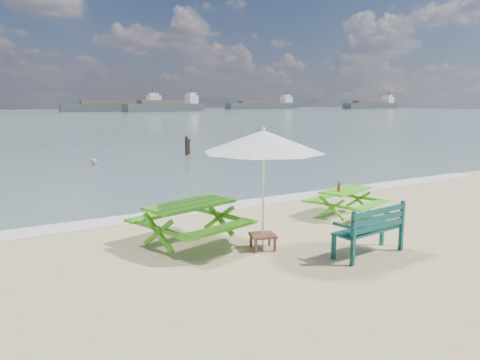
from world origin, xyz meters
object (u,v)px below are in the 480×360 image
picnic_table_left (190,225)px  patio_umbrella (264,142)px  side_table (263,241)px  swimmer (94,176)px  picnic_table_right (345,204)px  park_bench (368,240)px  beer_bottle (339,188)px

picnic_table_left → patio_umbrella: (1.06, -0.96, 1.66)m
side_table → swimmer: (0.25, 13.75, -0.65)m
side_table → patio_umbrella: size_ratio=0.20×
picnic_table_right → park_bench: bearing=-125.6°
park_bench → patio_umbrella: bearing=139.3°
beer_bottle → picnic_table_left: bearing=179.6°
beer_bottle → swimmer: bearing=101.2°
patio_umbrella → beer_bottle: bearing=18.6°
picnic_table_left → patio_umbrella: bearing=-42.3°
swimmer → side_table: bearing=-91.0°
picnic_table_left → patio_umbrella: patio_umbrella is taller
patio_umbrella → swimmer: size_ratio=1.84×
side_table → beer_bottle: 3.00m
picnic_table_left → swimmer: size_ratio=1.49×
picnic_table_left → side_table: bearing=-42.3°
beer_bottle → swimmer: beer_bottle is taller
side_table → picnic_table_right: bearing=18.7°
park_bench → patio_umbrella: 2.64m
patio_umbrella → beer_bottle: patio_umbrella is taller
picnic_table_right → side_table: (-3.14, -1.06, -0.17)m
picnic_table_right → patio_umbrella: bearing=-161.3°
picnic_table_left → park_bench: (2.54, -2.23, -0.12)m
park_bench → swimmer: size_ratio=0.98×
swimmer → patio_umbrella: bearing=-91.0°
swimmer → park_bench: bearing=-85.3°
patio_umbrella → beer_bottle: (2.78, 0.93, -1.29)m
park_bench → patio_umbrella: patio_umbrella is taller
park_bench → side_table: bearing=139.3°
picnic_table_right → side_table: 3.32m
park_bench → side_table: (-1.48, 1.27, -0.13)m
side_table → picnic_table_left: bearing=137.7°
patio_umbrella → picnic_table_left: bearing=137.7°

